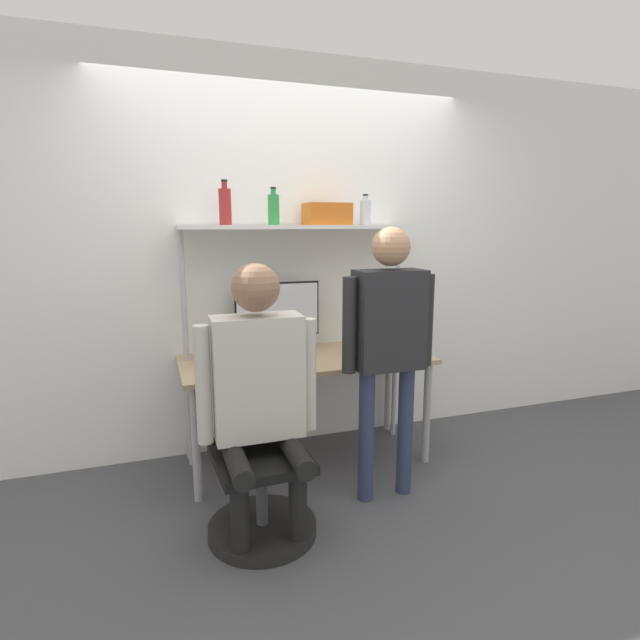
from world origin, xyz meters
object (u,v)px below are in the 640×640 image
person_standing (389,332)px  bottle_red (225,206)px  storage_box (327,214)px  person_seated (259,382)px  bottle_green (274,209)px  cell_phone (275,366)px  laptop (234,357)px  bottle_clear (365,212)px  office_chair (259,482)px  monitor (278,313)px

person_standing → bottle_red: size_ratio=5.66×
storage_box → person_standing: bearing=-83.1°
person_seated → bottle_red: bottle_red is taller
bottle_green → person_standing: bearing=-59.1°
cell_phone → bottle_red: bottle_red is taller
bottle_green → laptop: bearing=-141.5°
cell_phone → bottle_clear: (0.74, 0.34, 0.94)m
cell_phone → person_standing: size_ratio=0.10×
office_chair → storage_box: storage_box is taller
person_seated → storage_box: 1.40m
person_seated → bottle_green: size_ratio=5.85×
person_standing → bottle_green: bearing=120.9°
cell_phone → office_chair: 0.73m
office_chair → person_seated: 0.56m
bottle_red → bottle_green: bearing=0.0°
laptop → bottle_clear: 1.33m
cell_phone → bottle_green: size_ratio=0.63×
cell_phone → monitor: bearing=72.8°
person_standing → laptop: bearing=147.0°
laptop → bottle_red: bearing=86.7°
person_standing → bottle_clear: size_ratio=7.59×
storage_box → bottle_clear: bearing=0.0°
person_standing → bottle_red: (-0.77, 0.77, 0.70)m
bottle_green → office_chair: bearing=-109.8°
bottle_green → bottle_red: 0.31m
laptop → storage_box: 1.13m
laptop → monitor: bearing=39.0°
cell_phone → office_chair: (-0.22, -0.53, -0.46)m
bottle_green → cell_phone: bearing=-104.9°
person_standing → person_seated: bearing=-169.7°
office_chair → bottle_green: size_ratio=3.73×
monitor → person_standing: bearing=-61.1°
person_seated → cell_phone: bearing=69.0°
monitor → laptop: bearing=-141.0°
person_seated → bottle_red: (-0.00, 0.91, 0.87)m
person_standing → bottle_red: bearing=135.1°
cell_phone → person_seated: 0.62m
person_standing → bottle_green: size_ratio=6.55×
bottle_green → person_seated: bearing=-108.8°
person_seated → person_standing: bearing=10.3°
laptop → bottle_green: bottle_green is taller
cell_phone → person_standing: (0.55, -0.43, 0.27)m
bottle_red → office_chair: bearing=-90.0°
person_seated → bottle_green: bottle_green is taller
bottle_red → monitor: bearing=3.9°
bottle_red → person_seated: bearing=-89.9°
bottle_green → storage_box: bearing=-0.0°
monitor → office_chair: (-0.33, -0.89, -0.72)m
laptop → cell_phone: (0.24, -0.08, -0.06)m
monitor → storage_box: bearing=-3.8°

